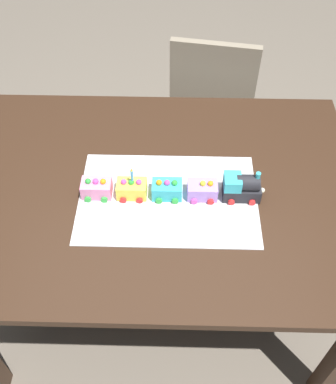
# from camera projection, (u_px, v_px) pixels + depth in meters

# --- Properties ---
(ground_plane) EXTENTS (8.00, 8.00, 0.00)m
(ground_plane) POSITION_uv_depth(u_px,v_px,m) (162.00, 290.00, 2.11)
(ground_plane) COLOR #6B6054
(dining_table) EXTENTS (1.40, 1.00, 0.74)m
(dining_table) POSITION_uv_depth(u_px,v_px,m) (160.00, 206.00, 1.62)
(dining_table) COLOR #382316
(dining_table) RESTS_ON ground
(chair) EXTENTS (0.46, 0.46, 0.86)m
(chair) POSITION_uv_depth(u_px,v_px,m) (212.00, 99.00, 2.28)
(chair) COLOR gray
(chair) RESTS_ON ground
(cake_board) EXTENTS (0.60, 0.40, 0.00)m
(cake_board) POSITION_uv_depth(u_px,v_px,m) (168.00, 198.00, 1.51)
(cake_board) COLOR silver
(cake_board) RESTS_ON dining_table
(cake_locomotive) EXTENTS (0.14, 0.08, 0.12)m
(cake_locomotive) POSITION_uv_depth(u_px,v_px,m) (242.00, 187.00, 1.47)
(cake_locomotive) COLOR #232328
(cake_locomotive) RESTS_ON cake_board
(cake_car_tanker_lavender) EXTENTS (0.10, 0.08, 0.07)m
(cake_car_tanker_lavender) POSITION_uv_depth(u_px,v_px,m) (202.00, 190.00, 1.49)
(cake_car_tanker_lavender) COLOR #AD84E0
(cake_car_tanker_lavender) RESTS_ON cake_board
(cake_car_flatbed_turquoise) EXTENTS (0.10, 0.08, 0.07)m
(cake_car_flatbed_turquoise) POSITION_uv_depth(u_px,v_px,m) (167.00, 189.00, 1.49)
(cake_car_flatbed_turquoise) COLOR #38B7C6
(cake_car_flatbed_turquoise) RESTS_ON cake_board
(cake_car_gondola_lemon) EXTENTS (0.10, 0.08, 0.07)m
(cake_car_gondola_lemon) POSITION_uv_depth(u_px,v_px,m) (132.00, 189.00, 1.49)
(cake_car_gondola_lemon) COLOR #F4E04C
(cake_car_gondola_lemon) RESTS_ON cake_board
(cake_car_hopper_bubblegum) EXTENTS (0.10, 0.08, 0.07)m
(cake_car_hopper_bubblegum) POSITION_uv_depth(u_px,v_px,m) (97.00, 188.00, 1.50)
(cake_car_hopper_bubblegum) COLOR pink
(cake_car_hopper_bubblegum) RESTS_ON cake_board
(birthday_candle) EXTENTS (0.01, 0.01, 0.06)m
(birthday_candle) POSITION_uv_depth(u_px,v_px,m) (132.00, 174.00, 1.44)
(birthday_candle) COLOR #4CA5E5
(birthday_candle) RESTS_ON cake_car_gondola_lemon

